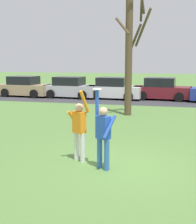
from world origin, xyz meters
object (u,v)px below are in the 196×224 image
object	(u,v)px
frisbee_disc	(97,89)
parked_car_maroon	(161,90)
person_defender	(79,127)
parked_car_tan	(25,87)
bare_tree_tall	(130,50)
parked_car_silver	(71,88)
parked_car_white	(114,89)
person_catcher	(103,133)

from	to	relation	value
frisbee_disc	parked_car_maroon	distance (m)	15.12
frisbee_disc	person_defender	bearing A→B (deg)	148.64
parked_car_tan	bare_tree_tall	distance (m)	11.53
parked_car_silver	parked_car_white	xyz separation A→B (m)	(3.34, 0.06, 0.00)
parked_car_tan	parked_car_white	bearing A→B (deg)	4.89
parked_car_silver	parked_car_tan	bearing A→B (deg)	-175.37
person_defender	bare_tree_tall	xyz separation A→B (m)	(0.30, 7.75, 2.34)
frisbee_disc	parked_car_maroon	bearing A→B (deg)	86.09
person_catcher	person_defender	bearing A→B (deg)	0.00
person_defender	parked_car_maroon	distance (m)	14.74
parked_car_silver	person_defender	bearing A→B (deg)	-65.91
person_defender	bare_tree_tall	distance (m)	8.10
parked_car_tan	bare_tree_tall	size ratio (longest dim) A/B	0.59
person_catcher	bare_tree_tall	bearing A→B (deg)	-55.14
bare_tree_tall	parked_car_maroon	bearing A→B (deg)	79.03
person_catcher	person_defender	world-z (taller)	person_catcher
frisbee_disc	parked_car_maroon	xyz separation A→B (m)	(1.03, 15.02, -1.37)
frisbee_disc	parked_car_white	xyz separation A→B (m)	(-2.41, 14.63, -1.37)
parked_car_white	parked_car_silver	bearing A→B (deg)	-174.82
parked_car_tan	bare_tree_tall	world-z (taller)	bare_tree_tall
person_defender	parked_car_tan	world-z (taller)	person_defender
person_catcher	parked_car_maroon	world-z (taller)	person_catcher
bare_tree_tall	person_catcher	bearing A→B (deg)	-86.51
parked_car_silver	parked_car_maroon	size ratio (longest dim) A/B	1.00
parked_car_white	parked_car_maroon	size ratio (longest dim) A/B	1.00
frisbee_disc	bare_tree_tall	size ratio (longest dim) A/B	0.03
person_catcher	parked_car_tan	size ratio (longest dim) A/B	0.49
frisbee_disc	parked_car_tan	bearing A→B (deg)	123.26
person_defender	parked_car_tan	xyz separation A→B (m)	(-8.93, 14.17, -0.25)
person_catcher	person_defender	distance (m)	0.94
parked_car_tan	parked_car_silver	world-z (taller)	same
parked_car_silver	bare_tree_tall	distance (m)	8.83
parked_car_white	parked_car_maroon	xyz separation A→B (m)	(3.44, 0.39, 0.00)
person_defender	bare_tree_tall	size ratio (longest dim) A/B	0.28
person_defender	frisbee_disc	distance (m)	1.32
frisbee_disc	parked_car_silver	world-z (taller)	frisbee_disc
parked_car_white	parked_car_maroon	world-z (taller)	same
parked_car_tan	parked_car_white	xyz separation A→B (m)	(7.12, 0.09, 0.00)
person_defender	parked_car_white	size ratio (longest dim) A/B	0.48
parked_car_white	bare_tree_tall	bearing A→B (deg)	-67.94
person_defender	parked_car_white	xyz separation A→B (m)	(-1.80, 14.26, -0.25)
person_catcher	frisbee_disc	distance (m)	1.13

